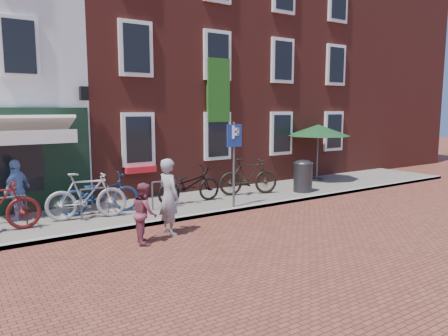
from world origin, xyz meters
TOP-DOWN VIEW (x-y plane):
  - ground at (0.00, 0.00)m, footprint 80.00×80.00m
  - sidewalk at (1.00, 1.50)m, footprint 24.00×3.00m
  - building_brick_mid at (2.00, 7.00)m, footprint 6.00×8.00m
  - building_brick_right at (8.00, 7.00)m, footprint 6.00×8.00m
  - filler_right at (14.50, 7.00)m, footprint 7.00×8.00m
  - litter_bin at (5.65, 0.82)m, footprint 0.65×0.65m
  - parking_sign at (2.30, 0.24)m, footprint 0.50×0.08m
  - parasol at (7.78, 2.21)m, footprint 2.52×2.52m
  - woman at (-0.36, -0.86)m, footprint 0.50×0.70m
  - boy at (-1.11, -1.16)m, footprint 0.66×0.76m
  - cafe_person at (-3.19, 2.18)m, footprint 0.93×0.93m
  - bicycle_2 at (-1.20, 1.64)m, footprint 2.18×0.97m
  - bicycle_3 at (-1.68, 1.26)m, footprint 2.12×0.97m
  - bicycle_4 at (1.49, 1.46)m, footprint 2.12×0.75m
  - bicycle_5 at (3.76, 1.46)m, footprint 2.13×1.16m

SIDE VIEW (x-z plane):
  - ground at x=0.00m, z-range 0.00..0.00m
  - sidewalk at x=1.00m, z-range 0.00..0.10m
  - bicycle_2 at x=-1.20m, z-range 0.10..1.21m
  - bicycle_4 at x=1.49m, z-range 0.10..1.21m
  - boy at x=-1.11m, z-range 0.00..1.35m
  - litter_bin at x=5.65m, z-range 0.12..1.31m
  - bicycle_3 at x=-1.68m, z-range 0.10..1.33m
  - bicycle_5 at x=3.76m, z-range 0.10..1.33m
  - cafe_person at x=-3.19m, z-range 0.10..1.68m
  - woman at x=-0.36m, z-range 0.00..1.81m
  - parking_sign at x=2.30m, z-range 0.54..3.03m
  - parasol at x=7.78m, z-range 1.03..3.38m
  - filler_right at x=14.50m, z-range 0.00..9.00m
  - building_brick_mid at x=2.00m, z-range 0.00..10.00m
  - building_brick_right at x=8.00m, z-range 0.00..10.00m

